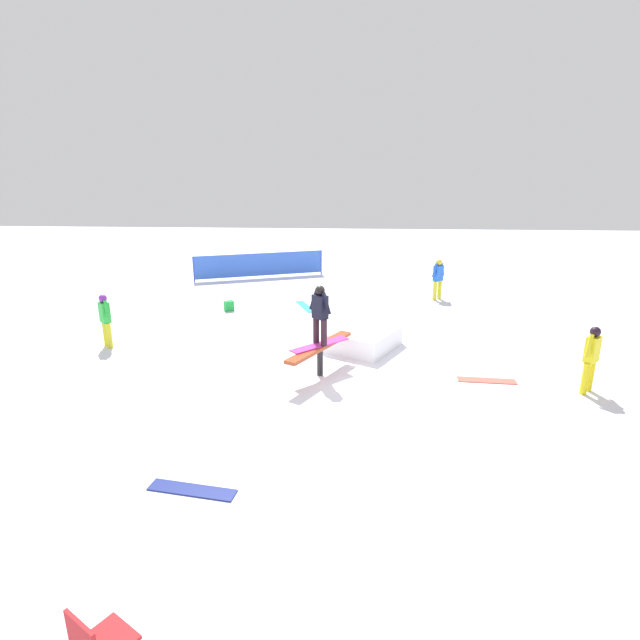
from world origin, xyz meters
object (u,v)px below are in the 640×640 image
loose_snowboard_navy (192,490)px  loose_snowboard_cyan (305,306)px  bystander_blue (438,277)px  loose_snowboard_coral (487,381)px  backpack_on_snow (229,306)px  bystander_green (105,318)px  main_rider_on_rail (320,316)px  bystander_yellow (591,356)px  rail_feature (320,350)px

loose_snowboard_navy → loose_snowboard_cyan: same height
bystander_blue → loose_snowboard_coral: 7.45m
bystander_blue → backpack_on_snow: size_ratio=4.37×
loose_snowboard_coral → loose_snowboard_cyan: 7.65m
bystander_green → bystander_blue: (-5.75, 9.62, 0.02)m
main_rider_on_rail → bystander_yellow: main_rider_on_rail is taller
loose_snowboard_cyan → backpack_on_snow: 2.61m
main_rider_on_rail → backpack_on_snow: 6.42m
loose_snowboard_cyan → loose_snowboard_coral: bearing=-164.9°
rail_feature → backpack_on_snow: size_ratio=6.65×
backpack_on_snow → rail_feature: bearing=92.2°
main_rider_on_rail → bystander_green: size_ratio=0.96×
bystander_blue → loose_snowboard_coral: (7.41, -0.04, -0.82)m
loose_snowboard_coral → bystander_green: bearing=-6.0°
main_rider_on_rail → bystander_blue: size_ratio=0.94×
loose_snowboard_navy → loose_snowboard_coral: bearing=47.7°
bystander_green → loose_snowboard_cyan: bearing=-93.4°
bystander_green → loose_snowboard_coral: 9.76m
loose_snowboard_navy → bystander_yellow: bearing=36.7°
rail_feature → bystander_yellow: 5.77m
backpack_on_snow → bystander_green: bearing=26.7°
bystander_yellow → loose_snowboard_navy: size_ratio=1.10×
bystander_green → loose_snowboard_coral: size_ratio=1.12×
bystander_yellow → bystander_blue: bystander_blue is taller
rail_feature → loose_snowboard_coral: size_ratio=1.76×
rail_feature → bystander_green: 6.01m
loose_snowboard_navy → backpack_on_snow: (-9.76, -1.81, 0.16)m
bystander_green → backpack_on_snow: size_ratio=4.25×
rail_feature → bystander_blue: bearing=-179.1°
loose_snowboard_cyan → backpack_on_snow: size_ratio=4.54×
bystander_blue → backpack_on_snow: bystander_blue is taller
loose_snowboard_navy → loose_snowboard_coral: same height
bystander_green → loose_snowboard_navy: bystander_green is taller
loose_snowboard_coral → loose_snowboard_cyan: size_ratio=0.83×
bystander_blue → loose_snowboard_coral: bearing=47.0°
rail_feature → bystander_yellow: bystander_yellow is taller
main_rider_on_rail → rail_feature: bearing=0.0°
rail_feature → loose_snowboard_cyan: bearing=-142.9°
loose_snowboard_coral → bystander_blue: bearing=-86.5°
loose_snowboard_navy → loose_snowboard_coral: 6.94m
bystander_blue → loose_snowboard_navy: size_ratio=1.11×
rail_feature → bystander_blue: 8.25m
bystander_yellow → loose_snowboard_cyan: (-6.51, -6.64, -0.81)m
rail_feature → backpack_on_snow: rail_feature is taller
rail_feature → loose_snowboard_cyan: 6.06m
rail_feature → main_rider_on_rail: size_ratio=1.62×
main_rider_on_rail → bystander_yellow: 5.79m
main_rider_on_rail → loose_snowboard_cyan: bearing=-125.9°
rail_feature → backpack_on_snow: (-5.29, -3.42, -0.45)m
bystander_green → loose_snowboard_navy: 7.39m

